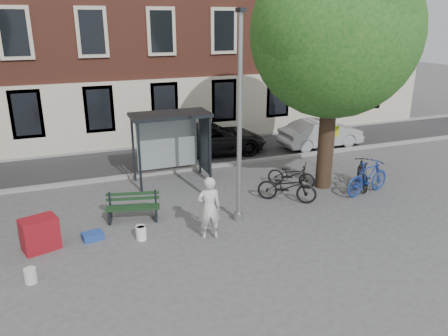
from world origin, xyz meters
TOP-DOWN VIEW (x-y plane):
  - ground at (0.00, 0.00)m, footprint 90.00×90.00m
  - road at (0.00, 7.00)m, footprint 40.00×4.00m
  - curb_near at (0.00, 5.00)m, footprint 40.00×0.25m
  - curb_far at (0.00, 9.00)m, footprint 40.00×0.25m
  - lamppost at (0.00, 0.00)m, footprint 0.28×0.35m
  - tree_right at (4.01, 1.38)m, footprint 5.76×5.60m
  - bus_shelter at (-0.61, 4.11)m, footprint 2.85×1.45m
  - painter at (-1.20, -0.73)m, footprint 0.72×0.53m
  - bench at (-2.98, 1.19)m, footprint 1.68×0.87m
  - bike_a at (2.08, 0.77)m, footprint 2.00×1.75m
  - bike_b at (5.04, 0.34)m, footprint 2.08×0.97m
  - bike_c at (2.91, 1.92)m, footprint 1.70×1.64m
  - bike_d at (5.26, 0.90)m, footprint 1.24×1.79m
  - car_dark at (1.65, 6.96)m, footprint 5.12×2.66m
  - car_silver at (6.83, 6.00)m, footprint 4.07×1.50m
  - red_stand at (-5.59, 0.27)m, footprint 1.04×0.85m
  - blue_crate at (-4.27, 0.36)m, footprint 0.61×0.49m
  - bucket_a at (-5.82, -1.30)m, footprint 0.31×0.31m
  - bucket_b at (-3.00, -0.04)m, footprint 0.32×0.32m
  - bucket_c at (-3.00, -0.15)m, footprint 0.33×0.33m
  - notice_sign at (5.26, 2.76)m, footprint 0.32×0.11m

SIDE VIEW (x-z plane):
  - ground at x=0.00m, z-range 0.00..0.00m
  - road at x=0.00m, z-range 0.00..0.01m
  - curb_near at x=0.00m, z-range 0.00..0.12m
  - curb_far at x=0.00m, z-range 0.00..0.12m
  - blue_crate at x=-4.27m, z-range 0.00..0.20m
  - bucket_a at x=-5.82m, z-range 0.00..0.36m
  - bucket_b at x=-3.00m, z-range 0.00..0.36m
  - bucket_c at x=-3.00m, z-range 0.00..0.36m
  - bench at x=-2.98m, z-range -0.03..0.79m
  - red_stand at x=-5.59m, z-range 0.00..0.90m
  - bike_c at x=2.91m, z-range 0.00..0.92m
  - bike_a at x=2.08m, z-range 0.00..1.04m
  - bike_d at x=5.26m, z-range 0.00..1.05m
  - bike_b at x=5.04m, z-range 0.00..1.21m
  - car_silver at x=6.83m, z-range 0.00..1.33m
  - car_dark at x=1.65m, z-range 0.00..1.38m
  - painter at x=-1.20m, z-range 0.00..1.81m
  - notice_sign at x=5.26m, z-range 0.42..2.30m
  - bus_shelter at x=-0.61m, z-range 0.61..3.23m
  - lamppost at x=0.00m, z-range -0.27..5.84m
  - tree_right at x=4.01m, z-range 1.52..9.72m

